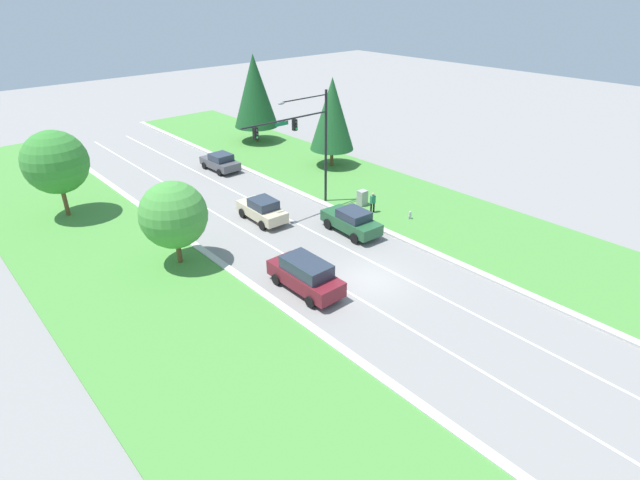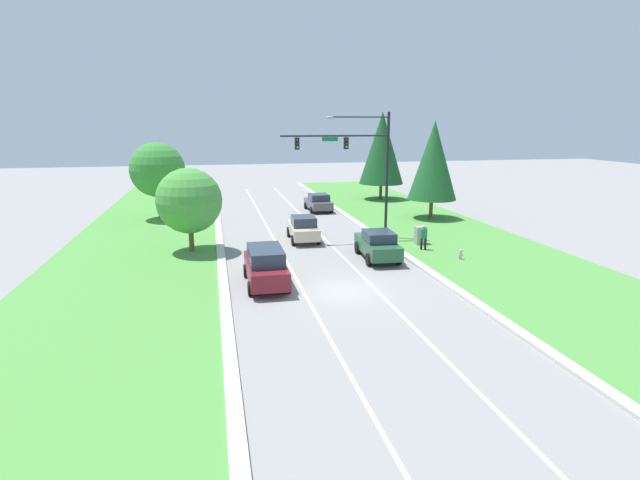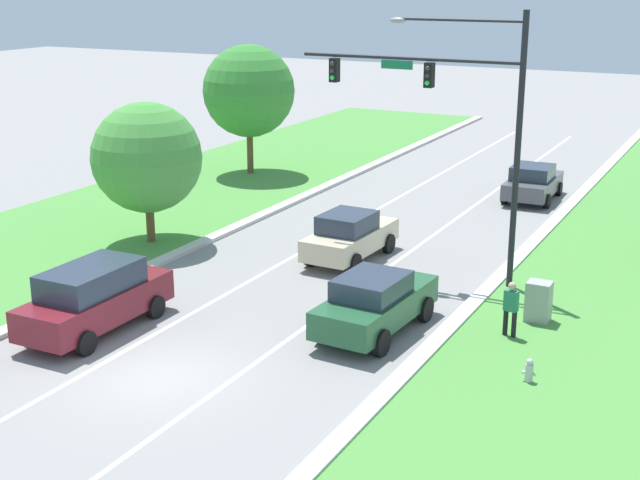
{
  "view_description": "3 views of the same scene",
  "coord_description": "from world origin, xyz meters",
  "px_view_note": "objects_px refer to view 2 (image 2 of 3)",
  "views": [
    {
      "loc": [
        -19.04,
        -17.13,
        15.96
      ],
      "look_at": [
        -0.43,
        3.93,
        1.36
      ],
      "focal_mm": 28.0,
      "sensor_mm": 36.0,
      "label": 1
    },
    {
      "loc": [
        -5.96,
        -22.89,
        8.14
      ],
      "look_at": [
        -0.16,
        3.9,
        1.71
      ],
      "focal_mm": 28.0,
      "sensor_mm": 36.0,
      "label": 2
    },
    {
      "loc": [
        13.29,
        -16.69,
        9.96
      ],
      "look_at": [
        0.25,
        8.64,
        1.4
      ],
      "focal_mm": 50.0,
      "sensor_mm": 36.0,
      "label": 3
    }
  ],
  "objects_px": {
    "utility_cabinet": "(420,236)",
    "conifer_far_right_tree": "(382,148)",
    "fire_hydrant": "(461,255)",
    "oak_far_left_tree": "(157,170)",
    "champagne_sedan": "(303,228)",
    "traffic_signal_mast": "(360,157)",
    "burgundy_suv": "(266,266)",
    "oak_near_left_tree": "(189,201)",
    "pedestrian": "(424,237)",
    "conifer_near_right_tree": "(433,161)",
    "forest_sedan": "(378,245)",
    "graphite_sedan": "(318,202)"
  },
  "relations": [
    {
      "from": "graphite_sedan",
      "to": "pedestrian",
      "type": "xyz_separation_m",
      "value": [
        3.54,
        -16.33,
        0.12
      ]
    },
    {
      "from": "traffic_signal_mast",
      "to": "burgundy_suv",
      "type": "height_order",
      "value": "traffic_signal_mast"
    },
    {
      "from": "pedestrian",
      "to": "fire_hydrant",
      "type": "height_order",
      "value": "pedestrian"
    },
    {
      "from": "traffic_signal_mast",
      "to": "conifer_near_right_tree",
      "type": "relative_size",
      "value": 1.06
    },
    {
      "from": "fire_hydrant",
      "to": "utility_cabinet",
      "type": "bearing_deg",
      "value": 101.19
    },
    {
      "from": "conifer_far_right_tree",
      "to": "pedestrian",
      "type": "bearing_deg",
      "value": -101.79
    },
    {
      "from": "champagne_sedan",
      "to": "oak_far_left_tree",
      "type": "bearing_deg",
      "value": 137.63
    },
    {
      "from": "fire_hydrant",
      "to": "champagne_sedan",
      "type": "bearing_deg",
      "value": 139.51
    },
    {
      "from": "fire_hydrant",
      "to": "graphite_sedan",
      "type": "bearing_deg",
      "value": 104.16
    },
    {
      "from": "oak_far_left_tree",
      "to": "champagne_sedan",
      "type": "bearing_deg",
      "value": -44.66
    },
    {
      "from": "graphite_sedan",
      "to": "conifer_near_right_tree",
      "type": "height_order",
      "value": "conifer_near_right_tree"
    },
    {
      "from": "graphite_sedan",
      "to": "conifer_near_right_tree",
      "type": "xyz_separation_m",
      "value": [
        8.71,
        -6.08,
        4.23
      ]
    },
    {
      "from": "champagne_sedan",
      "to": "oak_far_left_tree",
      "type": "xyz_separation_m",
      "value": [
        -10.65,
        10.52,
        3.39
      ]
    },
    {
      "from": "fire_hydrant",
      "to": "conifer_far_right_tree",
      "type": "relative_size",
      "value": 0.07
    },
    {
      "from": "graphite_sedan",
      "to": "oak_near_left_tree",
      "type": "distance_m",
      "value": 17.75
    },
    {
      "from": "forest_sedan",
      "to": "graphite_sedan",
      "type": "distance_m",
      "value": 17.65
    },
    {
      "from": "fire_hydrant",
      "to": "oak_near_left_tree",
      "type": "bearing_deg",
      "value": 161.03
    },
    {
      "from": "utility_cabinet",
      "to": "forest_sedan",
      "type": "bearing_deg",
      "value": -144.72
    },
    {
      "from": "oak_near_left_tree",
      "to": "oak_far_left_tree",
      "type": "relative_size",
      "value": 0.82
    },
    {
      "from": "burgundy_suv",
      "to": "pedestrian",
      "type": "relative_size",
      "value": 2.94
    },
    {
      "from": "traffic_signal_mast",
      "to": "graphite_sedan",
      "type": "distance_m",
      "value": 13.22
    },
    {
      "from": "oak_far_left_tree",
      "to": "burgundy_suv",
      "type": "bearing_deg",
      "value": -70.69
    },
    {
      "from": "traffic_signal_mast",
      "to": "conifer_far_right_tree",
      "type": "bearing_deg",
      "value": 66.31
    },
    {
      "from": "fire_hydrant",
      "to": "burgundy_suv",
      "type": "bearing_deg",
      "value": -169.65
    },
    {
      "from": "forest_sedan",
      "to": "burgundy_suv",
      "type": "bearing_deg",
      "value": -150.45
    },
    {
      "from": "forest_sedan",
      "to": "pedestrian",
      "type": "height_order",
      "value": "forest_sedan"
    },
    {
      "from": "oak_near_left_tree",
      "to": "fire_hydrant",
      "type": "bearing_deg",
      "value": -18.97
    },
    {
      "from": "conifer_far_right_tree",
      "to": "oak_near_left_tree",
      "type": "bearing_deg",
      "value": -135.52
    },
    {
      "from": "utility_cabinet",
      "to": "burgundy_suv",
      "type": "bearing_deg",
      "value": -150.36
    },
    {
      "from": "champagne_sedan",
      "to": "oak_far_left_tree",
      "type": "height_order",
      "value": "oak_far_left_tree"
    },
    {
      "from": "champagne_sedan",
      "to": "graphite_sedan",
      "type": "bearing_deg",
      "value": 75.29
    },
    {
      "from": "fire_hydrant",
      "to": "conifer_far_right_tree",
      "type": "bearing_deg",
      "value": 82.32
    },
    {
      "from": "fire_hydrant",
      "to": "oak_near_left_tree",
      "type": "distance_m",
      "value": 17.23
    },
    {
      "from": "utility_cabinet",
      "to": "fire_hydrant",
      "type": "height_order",
      "value": "utility_cabinet"
    },
    {
      "from": "forest_sedan",
      "to": "oak_near_left_tree",
      "type": "bearing_deg",
      "value": 162.97
    },
    {
      "from": "oak_near_left_tree",
      "to": "conifer_far_right_tree",
      "type": "distance_m",
      "value": 27.21
    },
    {
      "from": "forest_sedan",
      "to": "graphite_sedan",
      "type": "bearing_deg",
      "value": 93.18
    },
    {
      "from": "champagne_sedan",
      "to": "utility_cabinet",
      "type": "xyz_separation_m",
      "value": [
        7.58,
        -2.99,
        -0.25
      ]
    },
    {
      "from": "conifer_near_right_tree",
      "to": "oak_far_left_tree",
      "type": "relative_size",
      "value": 1.27
    },
    {
      "from": "utility_cabinet",
      "to": "conifer_far_right_tree",
      "type": "bearing_deg",
      "value": 78.5
    },
    {
      "from": "burgundy_suv",
      "to": "conifer_near_right_tree",
      "type": "height_order",
      "value": "conifer_near_right_tree"
    },
    {
      "from": "traffic_signal_mast",
      "to": "conifer_near_right_tree",
      "type": "height_order",
      "value": "traffic_signal_mast"
    },
    {
      "from": "pedestrian",
      "to": "conifer_near_right_tree",
      "type": "relative_size",
      "value": 0.2
    },
    {
      "from": "burgundy_suv",
      "to": "champagne_sedan",
      "type": "height_order",
      "value": "burgundy_suv"
    },
    {
      "from": "graphite_sedan",
      "to": "pedestrian",
      "type": "height_order",
      "value": "pedestrian"
    },
    {
      "from": "oak_near_left_tree",
      "to": "pedestrian",
      "type": "bearing_deg",
      "value": -10.86
    },
    {
      "from": "traffic_signal_mast",
      "to": "champagne_sedan",
      "type": "xyz_separation_m",
      "value": [
        -3.94,
        0.39,
        -4.97
      ]
    },
    {
      "from": "forest_sedan",
      "to": "fire_hydrant",
      "type": "distance_m",
      "value": 5.06
    },
    {
      "from": "champagne_sedan",
      "to": "conifer_near_right_tree",
      "type": "bearing_deg",
      "value": 27.31
    },
    {
      "from": "traffic_signal_mast",
      "to": "oak_near_left_tree",
      "type": "distance_m",
      "value": 11.91
    }
  ]
}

